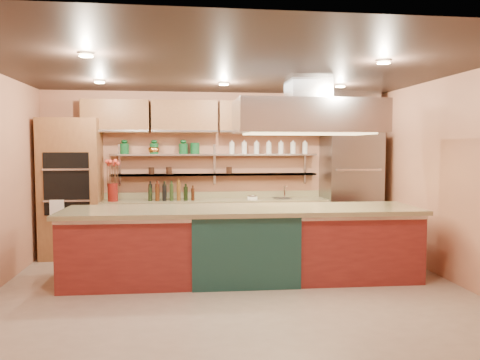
{
  "coord_description": "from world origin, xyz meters",
  "views": [
    {
      "loc": [
        -0.65,
        -5.82,
        1.83
      ],
      "look_at": [
        0.22,
        1.0,
        1.35
      ],
      "focal_mm": 35.0,
      "sensor_mm": 36.0,
      "label": 1
    }
  ],
  "objects": [
    {
      "name": "floor",
      "position": [
        0.0,
        0.0,
        -0.01
      ],
      "size": [
        6.0,
        5.0,
        0.02
      ],
      "primitive_type": "cube",
      "color": "gray",
      "rests_on": "ground"
    },
    {
      "name": "ceiling",
      "position": [
        0.0,
        0.0,
        2.8
      ],
      "size": [
        6.0,
        5.0,
        0.02
      ],
      "primitive_type": "cube",
      "color": "black",
      "rests_on": "wall_back"
    },
    {
      "name": "wall_back",
      "position": [
        0.0,
        2.5,
        1.4
      ],
      "size": [
        6.0,
        0.04,
        2.8
      ],
      "primitive_type": "cube",
      "color": "#B57655",
      "rests_on": "floor"
    },
    {
      "name": "wall_front",
      "position": [
        0.0,
        -2.5,
        1.4
      ],
      "size": [
        6.0,
        0.04,
        2.8
      ],
      "primitive_type": "cube",
      "color": "#B57655",
      "rests_on": "floor"
    },
    {
      "name": "wall_right",
      "position": [
        3.0,
        0.0,
        1.4
      ],
      "size": [
        0.04,
        5.0,
        2.8
      ],
      "primitive_type": "cube",
      "color": "#B57655",
      "rests_on": "floor"
    },
    {
      "name": "oven_stack",
      "position": [
        -2.45,
        2.18,
        1.15
      ],
      "size": [
        0.95,
        0.64,
        2.3
      ],
      "primitive_type": "cube",
      "color": "brown",
      "rests_on": "floor"
    },
    {
      "name": "refrigerator",
      "position": [
        2.35,
        2.14,
        1.05
      ],
      "size": [
        0.95,
        0.72,
        2.1
      ],
      "primitive_type": "cube",
      "color": "slate",
      "rests_on": "floor"
    },
    {
      "name": "back_counter",
      "position": [
        -0.05,
        2.2,
        0.47
      ],
      "size": [
        3.84,
        0.64,
        0.93
      ],
      "primitive_type": "cube",
      "color": "tan",
      "rests_on": "floor"
    },
    {
      "name": "wall_shelf_lower",
      "position": [
        -0.05,
        2.37,
        1.35
      ],
      "size": [
        3.6,
        0.26,
        0.03
      ],
      "primitive_type": "cube",
      "color": "#B2B6BA",
      "rests_on": "wall_back"
    },
    {
      "name": "wall_shelf_upper",
      "position": [
        -0.05,
        2.37,
        1.7
      ],
      "size": [
        3.6,
        0.26,
        0.03
      ],
      "primitive_type": "cube",
      "color": "#B2B6BA",
      "rests_on": "wall_back"
    },
    {
      "name": "upper_cabinets",
      "position": [
        0.0,
        2.32,
        2.35
      ],
      "size": [
        4.6,
        0.36,
        0.55
      ],
      "primitive_type": "cube",
      "color": "brown",
      "rests_on": "wall_back"
    },
    {
      "name": "range_hood",
      "position": [
        1.1,
        0.5,
        2.25
      ],
      "size": [
        2.0,
        1.0,
        0.45
      ],
      "primitive_type": "cube",
      "color": "#B2B6BA",
      "rests_on": "ceiling"
    },
    {
      "name": "ceiling_downlights",
      "position": [
        0.0,
        0.2,
        2.77
      ],
      "size": [
        4.0,
        2.8,
        0.02
      ],
      "primitive_type": "cube",
      "color": "#FFE5A5",
      "rests_on": "ceiling"
    },
    {
      "name": "island",
      "position": [
        0.2,
        0.5,
        0.5
      ],
      "size": [
        4.81,
        1.18,
        1.0
      ],
      "primitive_type": "cube",
      "rotation": [
        0.0,
        0.0,
        -0.03
      ],
      "color": "maroon",
      "rests_on": "floor"
    },
    {
      "name": "flower_vase",
      "position": [
        -1.78,
        2.15,
        1.08
      ],
      "size": [
        0.22,
        0.22,
        0.3
      ],
      "primitive_type": "cylinder",
      "rotation": [
        0.0,
        0.0,
        0.35
      ],
      "color": "#62130E",
      "rests_on": "back_counter"
    },
    {
      "name": "oil_bottle_cluster",
      "position": [
        -0.81,
        2.15,
        1.06
      ],
      "size": [
        0.87,
        0.49,
        0.27
      ],
      "primitive_type": "cube",
      "rotation": [
        0.0,
        0.0,
        0.33
      ],
      "color": "black",
      "rests_on": "back_counter"
    },
    {
      "name": "kitchen_scale",
      "position": [
        0.58,
        2.15,
        0.98
      ],
      "size": [
        0.18,
        0.14,
        0.09
      ],
      "primitive_type": "cube",
      "rotation": [
        0.0,
        0.0,
        0.14
      ],
      "color": "silver",
      "rests_on": "back_counter"
    },
    {
      "name": "bar_faucet",
      "position": [
        1.18,
        2.25,
        1.04
      ],
      "size": [
        0.04,
        0.04,
        0.22
      ],
      "primitive_type": "cylinder",
      "rotation": [
        0.0,
        0.0,
        -0.42
      ],
      "color": "white",
      "rests_on": "back_counter"
    },
    {
      "name": "copper_kettle",
      "position": [
        -1.11,
        2.37,
        1.79
      ],
      "size": [
        0.22,
        0.22,
        0.15
      ],
      "primitive_type": "ellipsoid",
      "rotation": [
        0.0,
        0.0,
        0.24
      ],
      "color": "orange",
      "rests_on": "wall_shelf_upper"
    },
    {
      "name": "green_canister",
      "position": [
        -0.4,
        2.37,
        1.81
      ],
      "size": [
        0.2,
        0.2,
        0.19
      ],
      "primitive_type": "cylinder",
      "rotation": [
        0.0,
        0.0,
        -0.32
      ],
      "color": "#0F4921",
      "rests_on": "wall_shelf_upper"
    }
  ]
}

